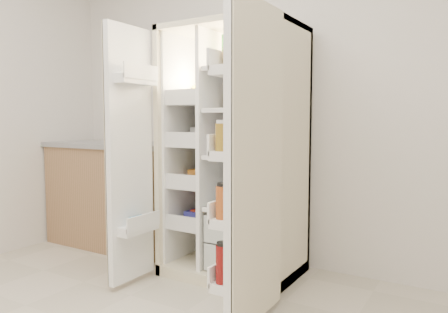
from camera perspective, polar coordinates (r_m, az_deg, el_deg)
The scene contains 5 objects.
wall_back at distance 3.41m, azimuth 5.96°, elevation 8.50°, with size 4.00×0.02×2.70m, color silver.
refrigerator at distance 3.14m, azimuth 2.10°, elevation -2.24°, with size 0.92×0.70×1.80m.
freezer_door at distance 2.95m, azimuth -12.51°, elevation 0.09°, with size 0.15×0.40×1.72m.
fridge_door at distance 2.30m, azimuth 3.78°, elevation -1.52°, with size 0.17×0.58×1.72m.
kitchen_counter at distance 4.01m, azimuth -13.84°, elevation -4.79°, with size 1.29×0.69×0.94m.
Camera 1 is at (1.45, -1.07, 1.13)m, focal length 34.00 mm.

